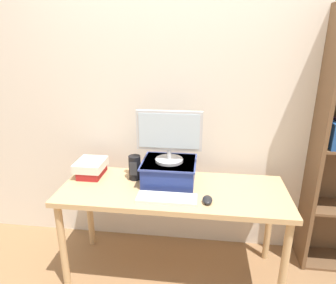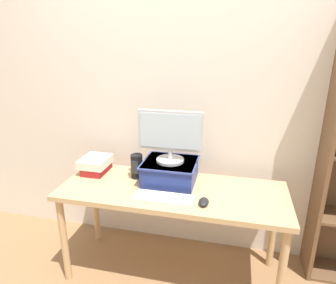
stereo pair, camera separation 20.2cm
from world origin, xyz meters
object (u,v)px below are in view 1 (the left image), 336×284
Objects in this scene: book_stack at (91,168)px; keyboard at (167,198)px; desk at (173,198)px; computer_monitor at (169,135)px; computer_mouse at (207,200)px; desk_speaker at (135,168)px; riser_box at (169,171)px.

keyboard is at bearing -25.80° from book_stack.
desk is 3.43× the size of computer_monitor.
computer_mouse reaches higher than desk.
desk_speaker is (-0.26, 0.01, -0.27)m from computer_monitor.
desk is 0.20m from riser_box.
riser_box is 1.61× the size of book_stack.
desk is 4.06× the size of riser_box.
desk_speaker is (-0.54, 0.28, 0.07)m from computer_mouse.
riser_box is at bearing 110.07° from desk.
computer_monitor reaches higher than desk_speaker.
book_stack is (-0.62, 0.30, 0.05)m from keyboard.
computer_monitor is at bearing 93.82° from keyboard.
keyboard is 0.69m from book_stack.
computer_mouse is (0.26, 0.00, 0.01)m from keyboard.
book_stack reaches higher than desk.
riser_box is at bearing 93.80° from keyboard.
desk is at bearing 146.41° from computer_mouse.
computer_monitor is 0.67m from book_stack.
computer_monitor reaches higher than computer_mouse.
riser_box is 0.27m from computer_monitor.
desk_speaker reaches higher than riser_box.
computer_monitor is 1.90× the size of book_stack.
computer_monitor is 0.51m from computer_mouse.
riser_box is 0.39m from computer_mouse.
riser_box reaches higher than book_stack.
desk is at bearing -69.93° from riser_box.
book_stack is at bearing 177.52° from riser_box.
computer_monitor reaches higher than keyboard.
desk_speaker reaches higher than book_stack.
desk is 8.65× the size of desk_speaker.
riser_box is 0.84× the size of computer_monitor.
book_stack is at bearing 177.38° from computer_monitor.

